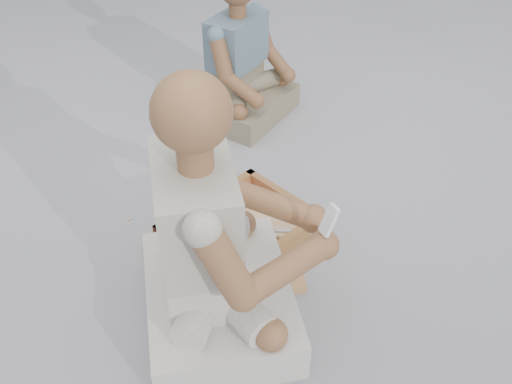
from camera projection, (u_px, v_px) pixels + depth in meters
ground at (289, 257)px, 2.34m from camera, size 60.00×60.00×0.00m
carved_panel at (223, 264)px, 2.28m from camera, size 0.69×0.58×0.04m
tool_tray at (240, 229)px, 2.38m from camera, size 0.64×0.55×0.07m
chisel_0 at (299, 231)px, 2.36m from camera, size 0.19×0.14×0.02m
chisel_1 at (261, 227)px, 2.37m from camera, size 0.14×0.19×0.02m
chisel_2 at (234, 228)px, 2.35m from camera, size 0.21×0.10×0.02m
chisel_3 at (248, 230)px, 2.34m from camera, size 0.17×0.16×0.02m
chisel_4 at (249, 260)px, 2.22m from camera, size 0.10×0.21×0.02m
chisel_5 at (229, 228)px, 2.34m from camera, size 0.17×0.17×0.02m
chisel_6 at (204, 211)px, 2.45m from camera, size 0.06×0.22×0.02m
chisel_7 at (281, 237)px, 2.31m from camera, size 0.12×0.20×0.02m
chisel_8 at (231, 240)px, 2.32m from camera, size 0.14×0.19×0.02m
chisel_9 at (266, 241)px, 2.29m from camera, size 0.14×0.19×0.02m
chisel_10 at (239, 207)px, 2.47m from camera, size 0.10×0.21×0.02m
wood_chip_0 at (129, 219)px, 2.51m from camera, size 0.02×0.02×0.00m
wood_chip_1 at (232, 218)px, 2.52m from camera, size 0.02×0.02×0.00m
wood_chip_2 at (262, 240)px, 2.41m from camera, size 0.02×0.02×0.00m
wood_chip_3 at (165, 202)px, 2.60m from camera, size 0.02×0.02×0.00m
wood_chip_4 at (290, 255)px, 2.34m from camera, size 0.02×0.02×0.00m
wood_chip_5 at (163, 267)px, 2.29m from camera, size 0.02×0.02×0.00m
wood_chip_6 at (194, 197)px, 2.63m from camera, size 0.02×0.02×0.00m
wood_chip_7 at (268, 286)px, 2.21m from camera, size 0.02×0.02×0.00m
wood_chip_8 at (254, 295)px, 2.18m from camera, size 0.02×0.02×0.00m
craftsman at (215, 251)px, 1.89m from camera, size 0.75×0.78×0.99m
companion at (242, 70)px, 3.03m from camera, size 0.64×0.59×0.81m
mobile_phone at (329, 220)px, 1.82m from camera, size 0.05×0.05×0.11m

